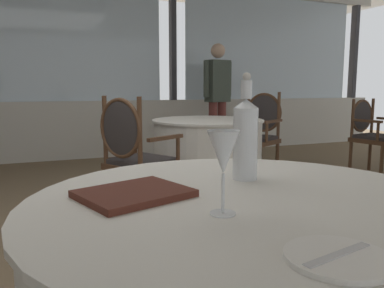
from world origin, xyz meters
The scene contains 12 objects.
ground_plane centered at (0.00, 0.00, 0.00)m, with size 15.11×15.11×0.00m, color #756047.
window_wall_far centered at (0.00, 3.48, 1.13)m, with size 11.62×0.14×2.83m.
side_plate centered at (0.24, -1.96, 0.75)m, with size 0.19×0.19×0.01m, color white.
butter_knife centered at (0.24, -1.96, 0.75)m, with size 0.17×0.02×0.00m, color silver.
water_bottle centered at (0.40, -1.35, 0.88)m, with size 0.08×0.08×0.36m.
wine_glass centered at (0.17, -1.65, 0.89)m, with size 0.08×0.08×0.21m.
menu_book centered at (0.00, -1.42, 0.75)m, with size 0.29×0.23×0.02m, color #512319.
background_table_0 centered at (1.31, 0.98, 0.37)m, with size 1.08×1.08×0.74m.
dining_chair_0_0 centered at (2.17, 1.44, 0.57)m, with size 0.62×0.65×1.00m.
dining_chair_0_1 centered at (0.46, 0.51, 0.56)m, with size 0.62×0.65×0.98m.
dining_chair_2_1 centered at (3.52, 1.07, 0.53)m, with size 0.60×0.54×0.91m.
diner_person_0 centered at (2.36, 2.92, 0.97)m, with size 0.51×0.29×1.70m.
Camera 1 is at (-0.25, -2.48, 1.05)m, focal length 36.72 mm.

